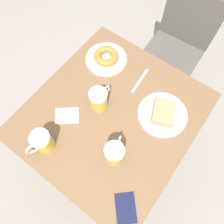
# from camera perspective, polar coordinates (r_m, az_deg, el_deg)

# --- Properties ---
(ground_plane) EXTENTS (8.00, 8.00, 0.00)m
(ground_plane) POSITION_cam_1_polar(r_m,az_deg,el_deg) (1.84, 0.00, -9.45)
(ground_plane) COLOR gray
(table) EXTENTS (0.83, 0.91, 0.72)m
(table) POSITION_cam_1_polar(r_m,az_deg,el_deg) (1.21, 0.00, -1.62)
(table) COLOR brown
(table) RESTS_ON ground_plane
(chair) EXTENTS (0.42, 0.42, 0.87)m
(chair) POSITION_cam_1_polar(r_m,az_deg,el_deg) (1.77, 17.32, 17.47)
(chair) COLOR #514C47
(chair) RESTS_ON ground_plane
(plate_with_cake) EXTENTS (0.26, 0.26, 0.05)m
(plate_with_cake) POSITION_cam_1_polar(r_m,az_deg,el_deg) (1.16, 13.16, -0.36)
(plate_with_cake) COLOR silver
(plate_with_cake) RESTS_ON table
(plate_with_donut) EXTENTS (0.24, 0.24, 0.05)m
(plate_with_donut) POSITION_cam_1_polar(r_m,az_deg,el_deg) (1.32, -1.55, 14.08)
(plate_with_donut) COLOR silver
(plate_with_donut) RESTS_ON table
(beer_mug_left) EXTENTS (0.09, 0.14, 0.13)m
(beer_mug_left) POSITION_cam_1_polar(r_m,az_deg,el_deg) (1.02, 0.67, -10.65)
(beer_mug_left) COLOR gold
(beer_mug_left) RESTS_ON table
(beer_mug_center) EXTENTS (0.09, 0.14, 0.13)m
(beer_mug_center) POSITION_cam_1_polar(r_m,az_deg,el_deg) (1.12, -3.31, 3.53)
(beer_mug_center) COLOR gold
(beer_mug_center) RESTS_ON table
(beer_mug_right) EXTENTS (0.09, 0.14, 0.13)m
(beer_mug_right) POSITION_cam_1_polar(r_m,az_deg,el_deg) (1.08, -17.73, -7.39)
(beer_mug_right) COLOR gold
(beer_mug_right) RESTS_ON table
(napkin_folded) EXTENTS (0.15, 0.15, 0.00)m
(napkin_folded) POSITION_cam_1_polar(r_m,az_deg,el_deg) (1.17, -11.65, -0.94)
(napkin_folded) COLOR white
(napkin_folded) RESTS_ON table
(fork) EXTENTS (0.03, 0.18, 0.00)m
(fork) POSITION_cam_1_polar(r_m,az_deg,el_deg) (1.25, 7.30, 8.09)
(fork) COLOR silver
(fork) RESTS_ON table
(passport_near_edge) EXTENTS (0.15, 0.15, 0.01)m
(passport_near_edge) POSITION_cam_1_polar(r_m,az_deg,el_deg) (1.05, 3.58, -23.82)
(passport_near_edge) COLOR #141938
(passport_near_edge) RESTS_ON table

